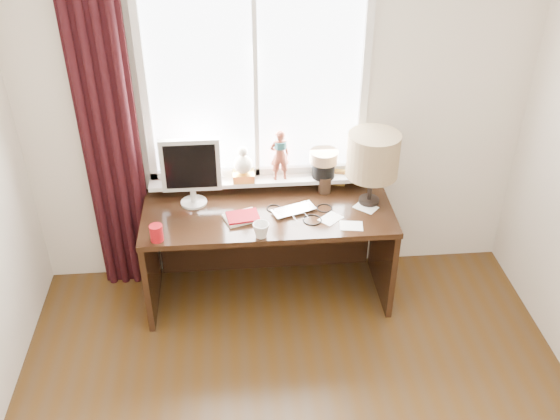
{
  "coord_description": "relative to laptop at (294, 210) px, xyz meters",
  "views": [
    {
      "loc": [
        -0.32,
        -1.89,
        3.08
      ],
      "look_at": [
        -0.05,
        1.25,
        1.0
      ],
      "focal_mm": 40.0,
      "sensor_mm": 36.0,
      "label": 1
    }
  ],
  "objects": [
    {
      "name": "wall_back",
      "position": [
        -0.07,
        0.4,
        0.54
      ],
      "size": [
        3.5,
        0.0,
        2.6
      ],
      "primitive_type": "cube",
      "rotation": [
        1.57,
        0.0,
        0.0
      ],
      "color": "beige",
      "rests_on": "ground"
    },
    {
      "name": "laptop",
      "position": [
        0.0,
        0.0,
        0.0
      ],
      "size": [
        0.34,
        0.28,
        0.02
      ],
      "primitive_type": "imported",
      "rotation": [
        0.0,
        0.0,
        0.36
      ],
      "color": "silver",
      "rests_on": "desk"
    },
    {
      "name": "mug",
      "position": [
        -0.24,
        -0.27,
        0.04
      ],
      "size": [
        0.14,
        0.14,
        0.11
      ],
      "primitive_type": "imported",
      "rotation": [
        0.0,
        0.0,
        1.1
      ],
      "color": "white",
      "rests_on": "desk"
    },
    {
      "name": "red_cup",
      "position": [
        -0.9,
        -0.25,
        0.04
      ],
      "size": [
        0.08,
        0.08,
        0.11
      ],
      "primitive_type": "cylinder",
      "color": "maroon",
      "rests_on": "desk"
    },
    {
      "name": "window",
      "position": [
        -0.23,
        0.35,
        0.54
      ],
      "size": [
        1.52,
        0.22,
        1.4
      ],
      "color": "white",
      "rests_on": "ground"
    },
    {
      "name": "curtain",
      "position": [
        -1.21,
        0.31,
        0.35
      ],
      "size": [
        0.38,
        0.09,
        2.25
      ],
      "color": "black",
      "rests_on": "floor"
    },
    {
      "name": "desk",
      "position": [
        -0.17,
        0.13,
        -0.26
      ],
      "size": [
        1.7,
        0.7,
        0.75
      ],
      "color": "black",
      "rests_on": "floor"
    },
    {
      "name": "monitor",
      "position": [
        -0.68,
        0.16,
        0.27
      ],
      "size": [
        0.4,
        0.18,
        0.49
      ],
      "color": "beige",
      "rests_on": "desk"
    },
    {
      "name": "notebook_stack",
      "position": [
        -0.35,
        -0.06,
        0.0
      ],
      "size": [
        0.26,
        0.22,
        0.03
      ],
      "color": "beige",
      "rests_on": "desk"
    },
    {
      "name": "brush_holder",
      "position": [
        0.24,
        0.24,
        0.05
      ],
      "size": [
        0.09,
        0.09,
        0.25
      ],
      "color": "black",
      "rests_on": "desk"
    },
    {
      "name": "icon_frame",
      "position": [
        0.35,
        0.32,
        0.05
      ],
      "size": [
        0.1,
        0.04,
        0.13
      ],
      "color": "gold",
      "rests_on": "desk"
    },
    {
      "name": "table_lamp",
      "position": [
        0.53,
        0.07,
        0.35
      ],
      "size": [
        0.35,
        0.35,
        0.52
      ],
      "color": "black",
      "rests_on": "desk"
    },
    {
      "name": "loose_papers",
      "position": [
        0.36,
        -0.1,
        -0.01
      ],
      "size": [
        0.44,
        0.37,
        0.0
      ],
      "color": "white",
      "rests_on": "desk"
    },
    {
      "name": "desk_cables",
      "position": [
        0.08,
        -0.03,
        -0.01
      ],
      "size": [
        0.47,
        0.31,
        0.01
      ],
      "color": "black",
      "rests_on": "desk"
    }
  ]
}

